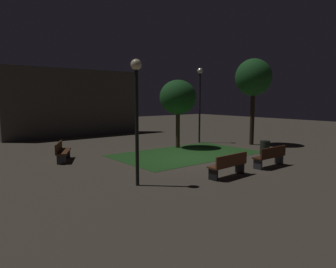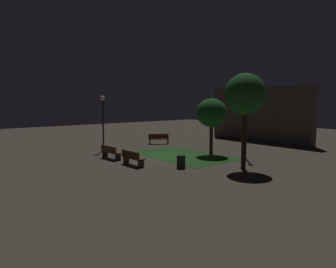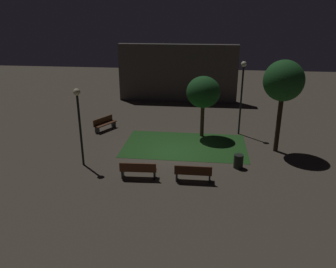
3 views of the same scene
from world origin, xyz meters
name	(u,v)px [view 1 (image 1 of 3)]	position (x,y,z in m)	size (l,w,h in m)	color
ground_plane	(190,158)	(0.00, 0.00, 0.00)	(60.00, 60.00, 0.00)	#4C4438
grass_lawn	(186,154)	(0.62, 1.02, 0.01)	(7.49, 4.59, 0.01)	#23511E
bench_near_trees	(229,164)	(-1.35, -3.55, 0.48)	(1.82, 0.58, 0.88)	brown
bench_front_left	(271,156)	(1.35, -3.55, 0.48)	(1.81, 0.50, 0.88)	#422314
bench_lawn_edge	(62,151)	(-5.15, 3.28, 0.48)	(1.26, 1.82, 0.88)	#512D19
tree_tall_center	(178,98)	(1.61, 2.86, 2.95)	(2.15, 2.15, 3.99)	#38281C
tree_right_canopy	(253,78)	(6.03, 0.85, 4.15)	(2.23, 2.23, 5.34)	#2D2116
lamp_post_plaza_west	(200,93)	(4.08, 3.56, 3.27)	(0.36, 0.36, 4.85)	black
lamp_post_path_center	(137,100)	(-4.61, -2.37, 2.88)	(0.36, 0.36, 4.19)	black
trash_bin	(265,148)	(3.65, -1.73, 0.37)	(0.50, 0.50, 0.74)	black
building_wall_backdrop	(76,103)	(-0.86, 11.91, 2.55)	(10.66, 0.80, 5.10)	#4C4742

